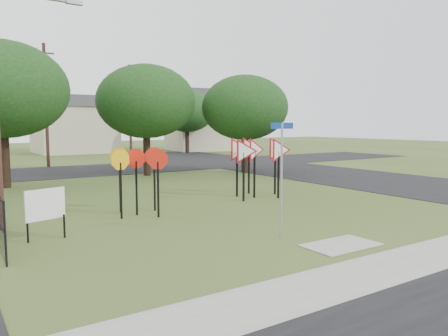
% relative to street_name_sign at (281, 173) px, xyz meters
% --- Properties ---
extents(ground, '(140.00, 140.00, 0.00)m').
position_rel_street_name_sign_xyz_m(ground, '(0.79, 0.89, -1.83)').
color(ground, '#374C1C').
extents(sidewalk, '(30.00, 1.60, 0.02)m').
position_rel_street_name_sign_xyz_m(sidewalk, '(0.79, -3.31, -1.82)').
color(sidewalk, gray).
rests_on(sidewalk, ground).
extents(street_right, '(8.00, 50.00, 0.02)m').
position_rel_street_name_sign_xyz_m(street_right, '(12.79, 10.89, -1.82)').
color(street_right, black).
rests_on(street_right, ground).
extents(street_far, '(60.00, 8.00, 0.02)m').
position_rel_street_name_sign_xyz_m(street_far, '(0.79, 20.89, -1.82)').
color(street_far, black).
rests_on(street_far, ground).
extents(curb_pad, '(2.00, 1.20, 0.02)m').
position_rel_street_name_sign_xyz_m(curb_pad, '(0.79, -1.51, -1.82)').
color(curb_pad, gray).
rests_on(curb_pad, ground).
extents(street_name_sign, '(0.65, 0.20, 3.22)m').
position_rel_street_name_sign_xyz_m(street_name_sign, '(0.00, 0.00, 0.00)').
color(street_name_sign, '#95989D').
rests_on(street_name_sign, ground).
extents(stop_sign_cluster, '(2.24, 2.00, 2.35)m').
position_rel_street_name_sign_xyz_m(stop_sign_cluster, '(-2.16, 5.12, -0.08)').
color(stop_sign_cluster, black).
rests_on(stop_sign_cluster, ground).
extents(yield_sign_cluster, '(3.36, 2.02, 2.65)m').
position_rel_street_name_sign_xyz_m(yield_sign_cluster, '(3.61, 5.85, 0.11)').
color(yield_sign_cluster, black).
rests_on(yield_sign_cluster, ground).
extents(info_board, '(1.10, 0.38, 1.43)m').
position_rel_street_name_sign_xyz_m(info_board, '(-5.59, 3.29, -0.88)').
color(info_board, black).
rests_on(info_board, ground).
extents(far_pole_a, '(1.40, 0.24, 9.00)m').
position_rel_street_name_sign_xyz_m(far_pole_a, '(-1.21, 24.89, 2.77)').
color(far_pole_a, '#42271E').
rests_on(far_pole_a, ground).
extents(far_pole_b, '(1.40, 0.24, 8.50)m').
position_rel_street_name_sign_xyz_m(far_pole_b, '(6.79, 28.89, 2.52)').
color(far_pole_b, '#42271E').
rests_on(far_pole_b, ground).
extents(house_mid, '(8.40, 8.40, 6.20)m').
position_rel_street_name_sign_xyz_m(house_mid, '(4.79, 40.89, 1.32)').
color(house_mid, beige).
rests_on(house_mid, ground).
extents(house_right, '(8.30, 8.30, 7.20)m').
position_rel_street_name_sign_xyz_m(house_right, '(18.79, 36.89, 1.82)').
color(house_right, beige).
rests_on(house_right, ground).
extents(tree_near_left, '(6.40, 6.40, 7.27)m').
position_rel_street_name_sign_xyz_m(tree_near_left, '(-5.21, 14.89, 3.02)').
color(tree_near_left, black).
rests_on(tree_near_left, ground).
extents(tree_near_mid, '(6.00, 6.00, 6.80)m').
position_rel_street_name_sign_xyz_m(tree_near_mid, '(2.79, 15.89, 2.71)').
color(tree_near_mid, black).
rests_on(tree_near_mid, ground).
extents(tree_near_right, '(5.60, 5.60, 6.33)m').
position_rel_street_name_sign_xyz_m(tree_near_right, '(8.79, 13.89, 2.39)').
color(tree_near_right, black).
rests_on(tree_near_right, ground).
extents(tree_far_right, '(6.00, 6.00, 6.80)m').
position_rel_street_name_sign_xyz_m(tree_far_right, '(14.79, 32.89, 2.71)').
color(tree_far_right, black).
rests_on(tree_far_right, ground).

